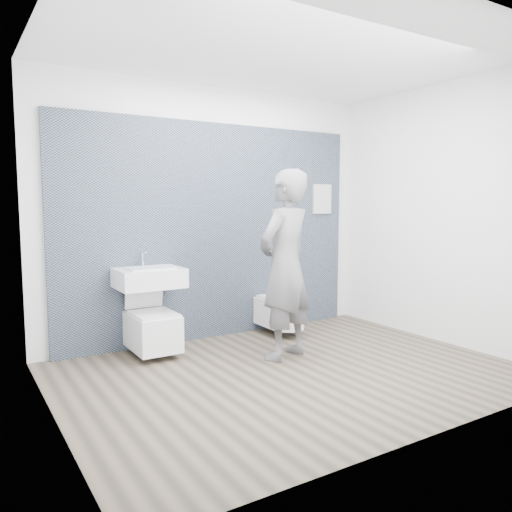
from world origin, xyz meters
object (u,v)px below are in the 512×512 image
toilet_square (152,329)px  toilet_rounded (282,312)px  washbasin (149,277)px  visitor (285,265)px

toilet_square → toilet_rounded: size_ratio=1.27×
washbasin → toilet_rounded: washbasin is taller
toilet_rounded → washbasin: bearing=177.0°
toilet_rounded → visitor: bearing=-123.0°
toilet_rounded → visitor: 1.10m
washbasin → toilet_square: size_ratio=0.79×
washbasin → toilet_rounded: 1.64m
toilet_square → visitor: (1.08, -0.76, 0.65)m
washbasin → toilet_square: (-0.00, -0.06, -0.51)m
washbasin → visitor: 1.36m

